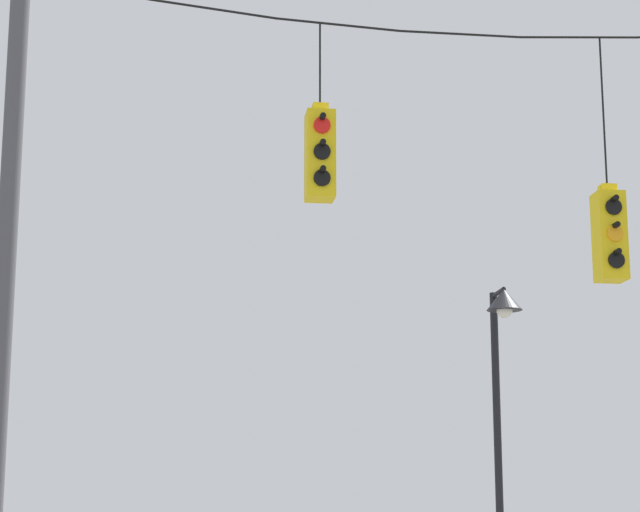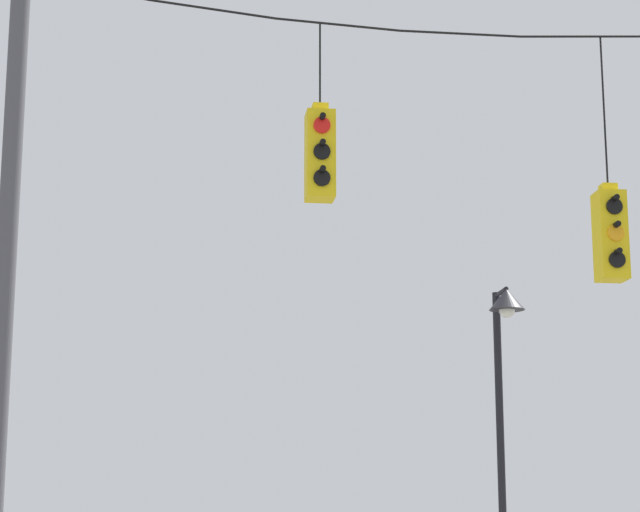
{
  "view_description": "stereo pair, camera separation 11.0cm",
  "coord_description": "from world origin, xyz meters",
  "px_view_note": "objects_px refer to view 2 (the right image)",
  "views": [
    {
      "loc": [
        -3.61,
        -14.45,
        1.8
      ],
      "look_at": [
        -1.75,
        -0.37,
        4.89
      ],
      "focal_mm": 70.0,
      "sensor_mm": 36.0,
      "label": 1
    },
    {
      "loc": [
        -3.5,
        -14.46,
        1.8
      ],
      "look_at": [
        -1.75,
        -0.37,
        4.89
      ],
      "focal_mm": 70.0,
      "sensor_mm": 36.0,
      "label": 2
    }
  ],
  "objects_px": {
    "utility_pole_left": "(4,300)",
    "traffic_light_near_right_pole": "(611,234)",
    "street_lamp": "(504,367)",
    "traffic_light_near_left_pole": "(320,154)"
  },
  "relations": [
    {
      "from": "utility_pole_left",
      "to": "traffic_light_near_right_pole",
      "type": "distance_m",
      "value": 7.18
    },
    {
      "from": "utility_pole_left",
      "to": "street_lamp",
      "type": "relative_size",
      "value": 1.59
    },
    {
      "from": "street_lamp",
      "to": "traffic_light_near_right_pole",
      "type": "bearing_deg",
      "value": -88.17
    },
    {
      "from": "utility_pole_left",
      "to": "traffic_light_near_left_pole",
      "type": "height_order",
      "value": "utility_pole_left"
    },
    {
      "from": "traffic_light_near_left_pole",
      "to": "street_lamp",
      "type": "xyz_separation_m",
      "value": [
        3.39,
        4.41,
        -1.93
      ]
    },
    {
      "from": "traffic_light_near_right_pole",
      "to": "street_lamp",
      "type": "height_order",
      "value": "traffic_light_near_right_pole"
    },
    {
      "from": "utility_pole_left",
      "to": "street_lamp",
      "type": "distance_m",
      "value": 8.24
    },
    {
      "from": "traffic_light_near_left_pole",
      "to": "traffic_light_near_right_pole",
      "type": "bearing_deg",
      "value": 0.0
    },
    {
      "from": "utility_pole_left",
      "to": "traffic_light_near_right_pole",
      "type": "relative_size",
      "value": 2.77
    },
    {
      "from": "traffic_light_near_left_pole",
      "to": "utility_pole_left",
      "type": "bearing_deg",
      "value": 179.87
    }
  ]
}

